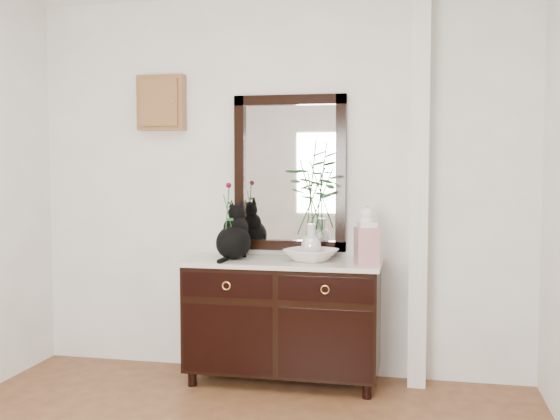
% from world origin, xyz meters
% --- Properties ---
extents(wall_back, '(3.60, 0.04, 2.70)m').
position_xyz_m(wall_back, '(0.00, 1.98, 1.35)').
color(wall_back, white).
rests_on(wall_back, ground).
extents(pilaster, '(0.12, 0.20, 2.70)m').
position_xyz_m(pilaster, '(1.00, 1.90, 1.35)').
color(pilaster, white).
rests_on(pilaster, ground).
extents(sideboard, '(1.33, 0.52, 0.82)m').
position_xyz_m(sideboard, '(0.10, 1.73, 0.47)').
color(sideboard, black).
rests_on(sideboard, ground).
extents(wall_mirror, '(0.80, 0.06, 1.10)m').
position_xyz_m(wall_mirror, '(0.10, 1.97, 1.44)').
color(wall_mirror, black).
rests_on(wall_mirror, wall_back).
extents(key_cabinet, '(0.35, 0.10, 0.40)m').
position_xyz_m(key_cabinet, '(-0.85, 1.94, 1.95)').
color(key_cabinet, brown).
rests_on(key_cabinet, wall_back).
extents(cat, '(0.28, 0.34, 0.38)m').
position_xyz_m(cat, '(-0.25, 1.73, 1.04)').
color(cat, black).
rests_on(cat, sideboard).
extents(lotus_bowl, '(0.44, 0.44, 0.08)m').
position_xyz_m(lotus_bowl, '(0.29, 1.74, 0.89)').
color(lotus_bowl, white).
rests_on(lotus_bowl, sideboard).
extents(vase_branches, '(0.40, 0.40, 0.81)m').
position_xyz_m(vase_branches, '(0.29, 1.74, 1.28)').
color(vase_branches, silver).
rests_on(vase_branches, lotus_bowl).
extents(bud_vase_rose, '(0.07, 0.07, 0.54)m').
position_xyz_m(bud_vase_rose, '(-0.27, 1.67, 1.12)').
color(bud_vase_rose, '#2C6633').
rests_on(bud_vase_rose, sideboard).
extents(ginger_jar, '(0.18, 0.18, 0.39)m').
position_xyz_m(ginger_jar, '(0.67, 1.68, 1.04)').
color(ginger_jar, silver).
rests_on(ginger_jar, sideboard).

